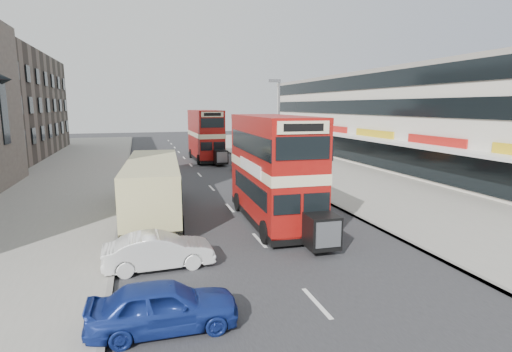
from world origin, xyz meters
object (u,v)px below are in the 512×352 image
object	(u,v)px
bus_main	(273,169)
pedestrian_far	(257,148)
car_left_near	(164,306)
car_left_front	(159,251)
bus_second	(206,135)
car_right_a	(275,175)
street_lamp	(278,120)
cyclist	(243,168)
coach	(153,185)
car_right_b	(255,163)
pedestrian_near	(313,169)

from	to	relation	value
bus_main	pedestrian_far	xyz separation A→B (m)	(6.74, 25.72, -1.69)
car_left_near	car_left_front	distance (m)	4.29
bus_second	car_left_near	bearing A→B (deg)	77.90
car_left_front	car_right_a	bearing A→B (deg)	-36.00
street_lamp	pedestrian_far	xyz separation A→B (m)	(1.72, 12.25, -3.69)
car_left_front	car_left_near	bearing A→B (deg)	176.66
car_left_near	cyclist	bearing A→B (deg)	-18.48
coach	bus_main	bearing A→B (deg)	-25.24
bus_main	car_right_a	world-z (taller)	bus_main
pedestrian_far	car_right_b	bearing A→B (deg)	-104.93
car_left_near	pedestrian_far	size ratio (longest dim) A/B	2.12
bus_second	pedestrian_near	distance (m)	16.15
bus_main	bus_second	xyz separation A→B (m)	(0.57, 24.46, 0.01)
car_left_near	car_right_b	xyz separation A→B (m)	(10.01, 25.39, -0.05)
coach	pedestrian_far	bearing A→B (deg)	64.56
cyclist	bus_second	bearing A→B (deg)	98.01
car_left_near	bus_main	bearing A→B (deg)	-33.79
car_right_a	pedestrian_near	bearing A→B (deg)	98.16
pedestrian_near	car_right_b	bearing A→B (deg)	-74.17
street_lamp	cyclist	xyz separation A→B (m)	(-2.97, 0.62, -4.13)
bus_main	street_lamp	bearing A→B (deg)	-108.39
street_lamp	bus_main	world-z (taller)	street_lamp
bus_second	car_right_b	world-z (taller)	bus_second
bus_main	coach	world-z (taller)	bus_main
coach	pedestrian_near	size ratio (longest dim) A/B	5.85
bus_second	coach	distance (m)	22.20
car_left_near	cyclist	size ratio (longest dim) A/B	2.01
street_lamp	coach	size ratio (longest dim) A/B	0.75
car_right_b	pedestrian_far	world-z (taller)	pedestrian_far
car_left_front	car_right_b	xyz separation A→B (m)	(9.91, 21.10, -0.03)
bus_main	car_right_a	size ratio (longest dim) A/B	2.00
bus_main	car_left_front	distance (m)	7.69
car_right_a	cyclist	distance (m)	4.75
coach	street_lamp	bearing A→B (deg)	47.12
car_left_front	car_right_a	xyz separation A→B (m)	(9.38, 13.93, 0.04)
street_lamp	car_right_b	bearing A→B (deg)	107.99
street_lamp	coach	bearing A→B (deg)	-136.63
pedestrian_far	cyclist	size ratio (longest dim) A/B	0.95
car_right_b	cyclist	bearing A→B (deg)	-37.31
coach	car_left_front	distance (m)	7.68
bus_second	bus_main	bearing A→B (deg)	87.87
car_left_near	car_right_a	xyz separation A→B (m)	(9.48, 18.22, 0.02)
car_right_a	pedestrian_near	xyz separation A→B (m)	(3.18, 0.03, 0.37)
car_left_front	pedestrian_far	size ratio (longest dim) A/B	2.13
pedestrian_near	coach	bearing A→B (deg)	22.54
bus_second	car_right_a	distance (m)	15.32
pedestrian_near	cyclist	distance (m)	6.43
street_lamp	car_left_front	xyz separation A→B (m)	(-10.97, -17.85, -4.13)
bus_second	cyclist	bearing A→B (deg)	97.28
bus_second	coach	world-z (taller)	bus_second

